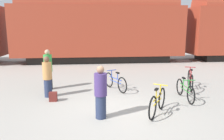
% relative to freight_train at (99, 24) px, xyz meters
% --- Properties ---
extents(ground_plane, '(80.00, 80.00, 0.00)m').
position_rel_freight_train_xyz_m(ground_plane, '(0.00, -10.64, -2.97)').
color(ground_plane, '#A8A399').
extents(freight_train, '(40.36, 2.81, 5.60)m').
position_rel_freight_train_xyz_m(freight_train, '(0.00, 0.00, 0.00)').
color(freight_train, black).
rests_on(freight_train, ground_plane).
extents(rail_near, '(52.36, 0.07, 0.01)m').
position_rel_freight_train_xyz_m(rail_near, '(0.00, -0.72, -2.97)').
color(rail_near, '#4C4238').
rests_on(rail_near, ground_plane).
extents(rail_far, '(52.36, 0.07, 0.01)m').
position_rel_freight_train_xyz_m(rail_far, '(0.00, 0.72, -2.97)').
color(rail_far, '#4C4238').
rests_on(rail_far, ground_plane).
extents(bicycle_maroon, '(0.64, 1.70, 0.94)m').
position_rel_freight_train_xyz_m(bicycle_maroon, '(3.57, -8.27, -2.58)').
color(bicycle_maroon, black).
rests_on(bicycle_maroon, ground_plane).
extents(bicycle_blue, '(0.79, 1.63, 0.84)m').
position_rel_freight_train_xyz_m(bicycle_blue, '(0.26, -8.10, -2.61)').
color(bicycle_blue, black).
rests_on(bicycle_blue, ground_plane).
extents(bicycle_green, '(0.46, 1.76, 0.82)m').
position_rel_freight_train_xyz_m(bicycle_green, '(2.72, -9.63, -2.62)').
color(bicycle_green, black).
rests_on(bicycle_green, ground_plane).
extents(bicycle_yellow, '(0.99, 1.45, 0.89)m').
position_rel_freight_train_xyz_m(bicycle_yellow, '(1.25, -10.91, -2.59)').
color(bicycle_yellow, black).
rests_on(bicycle_yellow, ground_plane).
extents(person_in_purple, '(0.37, 0.37, 1.58)m').
position_rel_freight_train_xyz_m(person_in_purple, '(-0.52, -11.05, -2.19)').
color(person_in_purple, '#283351').
rests_on(person_in_purple, ground_plane).
extents(person_in_green, '(0.35, 0.35, 1.75)m').
position_rel_freight_train_xyz_m(person_in_green, '(-2.61, -7.70, -2.10)').
color(person_in_green, black).
rests_on(person_in_green, ground_plane).
extents(person_in_tan, '(0.34, 0.34, 1.59)m').
position_rel_freight_train_xyz_m(person_in_tan, '(-2.45, -8.78, -2.18)').
color(person_in_tan, '#283351').
rests_on(person_in_tan, ground_plane).
extents(backpack, '(0.28, 0.20, 0.34)m').
position_rel_freight_train_xyz_m(backpack, '(-2.18, -9.34, -2.80)').
color(backpack, maroon).
rests_on(backpack, ground_plane).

